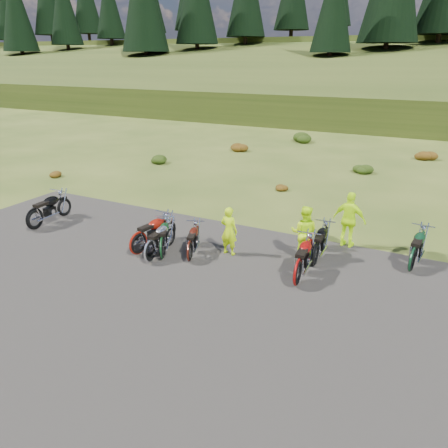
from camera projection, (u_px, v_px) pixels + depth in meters
The scene contains 28 objects.
ground at pixel (188, 268), 13.56m from camera, with size 300.00×300.00×0.00m, color #384B19.
gravel_pad at pixel (150, 297), 11.90m from camera, with size 20.00×12.00×0.04m, color black.
hill_slope at pixel (396, 108), 55.06m from camera, with size 300.00×46.00×3.00m, color #314316, non-canonical shape.
hill_plateau at pixel (428, 83), 104.85m from camera, with size 300.00×90.00×9.17m, color #314316.
conifer_5 at pixel (4, 8), 116.50m from camera, with size 6.16×6.16×16.00m.
conifer_11 at pixel (15, 8), 80.91m from camera, with size 6.60×6.60×17.00m.
conifer_12 at pixel (63, 5), 83.08m from camera, with size 6.16×6.16×16.00m.
conifer_13 at pixel (109, 3), 85.25m from camera, with size 5.72×5.72×15.00m.
conifer_14 at pixel (152, 0), 87.43m from camera, with size 5.28×5.28×14.00m.
conifer_21 at pixel (334, 1), 54.37m from camera, with size 5.28×5.28×14.00m.
shrub_0 at pixel (57, 173), 23.57m from camera, with size 0.77×0.77×0.45m, color #62280C.
shrub_1 at pixel (158, 158), 26.70m from camera, with size 1.03×1.03×0.61m, color #1D330C.
shrub_2 at pixel (238, 146), 29.84m from camera, with size 1.30×1.30×0.77m, color #62280C.
shrub_3 at pixel (303, 136), 32.97m from camera, with size 1.56×1.56×0.92m, color #1D330C.
shrub_4 at pixel (280, 186), 21.28m from camera, with size 0.77×0.77×0.45m, color #62280C.
shrub_5 at pixel (362, 168), 24.42m from camera, with size 1.03×1.03×0.61m, color #1D330C.
shrub_6 at pixel (425, 154), 27.55m from camera, with size 1.30×1.30×0.77m, color #62280C.
motorcycle_0 at pixel (36, 230), 16.51m from camera, with size 2.33×0.78×1.22m, color black, non-canonical shape.
motorcycle_1 at pixel (139, 255), 14.44m from camera, with size 2.20×0.73×1.15m, color maroon, non-canonical shape.
motorcycle_2 at pixel (163, 259), 14.12m from camera, with size 2.05×0.68×1.07m, color black, non-canonical shape.
motorcycle_3 at pixel (151, 262), 13.91m from camera, with size 2.05×0.68×1.08m, color silver, non-canonical shape.
motorcycle_4 at pixel (190, 261), 13.96m from camera, with size 1.90×0.63×0.99m, color #41130A, non-canonical shape.
motorcycle_5 at pixel (314, 266), 13.67m from camera, with size 2.12×0.71×1.11m, color black, non-canonical shape.
motorcycle_6 at pixel (297, 286), 12.50m from camera, with size 2.24×0.75×1.18m, color maroon, non-canonical shape.
motorcycle_7 at pixel (410, 272), 13.30m from camera, with size 2.17×0.72×1.13m, color #0E341B, non-canonical shape.
person_middle at pixel (229, 232), 14.17m from camera, with size 0.59×0.39×1.63m, color #BEEF0C.
person_right_a at pixel (304, 233), 13.85m from camera, with size 0.86×0.67×1.77m, color #BEEF0C.
person_right_b at pixel (349, 221), 14.71m from camera, with size 1.12×0.47×1.92m, color #BEEF0C.
Camera 1 is at (6.54, -10.31, 6.15)m, focal length 35.00 mm.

